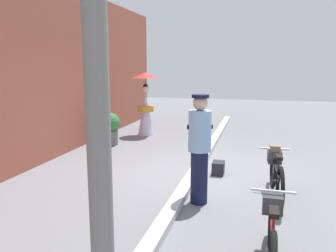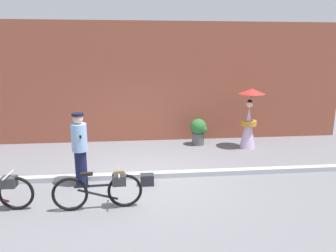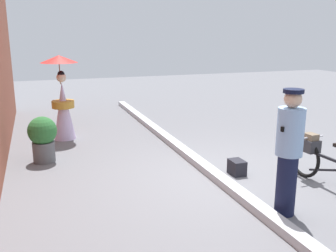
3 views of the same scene
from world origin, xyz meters
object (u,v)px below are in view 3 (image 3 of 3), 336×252
(person_officer, at_px, (289,150))
(person_with_parasol, at_px, (62,98))
(backpack_on_pavement, at_px, (237,167))
(potted_plant_by_door, at_px, (43,136))
(bicycle_near_officer, at_px, (324,161))

(person_officer, bearing_deg, person_with_parasol, 27.10)
(person_officer, bearing_deg, backpack_on_pavement, -5.21)
(person_officer, height_order, potted_plant_by_door, person_officer)
(person_with_parasol, bearing_deg, potted_plant_by_door, 161.95)
(backpack_on_pavement, bearing_deg, person_officer, 174.79)
(person_officer, relative_size, person_with_parasol, 0.89)
(person_with_parasol, relative_size, backpack_on_pavement, 6.20)
(person_with_parasol, distance_m, backpack_on_pavement, 4.24)
(potted_plant_by_door, xyz_separation_m, backpack_on_pavement, (-1.80, -3.05, -0.35))
(person_officer, bearing_deg, bicycle_near_officer, -62.88)
(person_with_parasol, xyz_separation_m, potted_plant_by_door, (-1.49, 0.48, -0.46))
(bicycle_near_officer, relative_size, person_officer, 1.02)
(person_officer, bearing_deg, potted_plant_by_door, 41.76)
(person_officer, xyz_separation_m, backpack_on_pavement, (1.47, -0.13, -0.76))
(person_officer, xyz_separation_m, person_with_parasol, (4.75, 2.43, 0.05))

